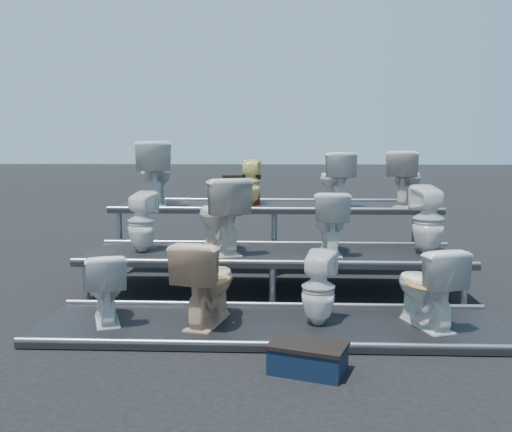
{
  "coord_description": "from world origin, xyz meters",
  "views": [
    {
      "loc": [
        0.08,
        -6.31,
        1.68
      ],
      "look_at": [
        -0.2,
        0.1,
        0.86
      ],
      "focal_mm": 40.0,
      "sensor_mm": 36.0,
      "label": 1
    }
  ],
  "objects_px": {
    "toilet_3": "(427,286)",
    "toilet_7": "(428,220)",
    "toilet_0": "(105,287)",
    "step_stool": "(308,360)",
    "toilet_10": "(335,179)",
    "toilet_5": "(220,215)",
    "toilet_1": "(206,281)",
    "red_crate": "(241,191)",
    "toilet_6": "(330,222)",
    "toilet_2": "(318,288)",
    "toilet_11": "(405,178)",
    "toilet_4": "(142,222)",
    "toilet_8": "(155,173)",
    "toilet_9": "(250,182)"
  },
  "relations": [
    {
      "from": "step_stool",
      "to": "toilet_3",
      "type": "bearing_deg",
      "value": 60.29
    },
    {
      "from": "toilet_3",
      "to": "toilet_4",
      "type": "height_order",
      "value": "toilet_4"
    },
    {
      "from": "toilet_10",
      "to": "toilet_5",
      "type": "bearing_deg",
      "value": 32.11
    },
    {
      "from": "toilet_7",
      "to": "toilet_11",
      "type": "relative_size",
      "value": 1.05
    },
    {
      "from": "toilet_2",
      "to": "toilet_6",
      "type": "distance_m",
      "value": 1.38
    },
    {
      "from": "toilet_9",
      "to": "toilet_4",
      "type": "bearing_deg",
      "value": 51.53
    },
    {
      "from": "toilet_2",
      "to": "red_crate",
      "type": "height_order",
      "value": "red_crate"
    },
    {
      "from": "toilet_7",
      "to": "red_crate",
      "type": "relative_size",
      "value": 1.57
    },
    {
      "from": "toilet_1",
      "to": "toilet_6",
      "type": "bearing_deg",
      "value": -119.53
    },
    {
      "from": "toilet_4",
      "to": "red_crate",
      "type": "distance_m",
      "value": 1.81
    },
    {
      "from": "toilet_4",
      "to": "toilet_10",
      "type": "height_order",
      "value": "toilet_10"
    },
    {
      "from": "toilet_1",
      "to": "toilet_10",
      "type": "distance_m",
      "value": 3.05
    },
    {
      "from": "toilet_3",
      "to": "step_stool",
      "type": "bearing_deg",
      "value": 22.37
    },
    {
      "from": "toilet_6",
      "to": "toilet_11",
      "type": "height_order",
      "value": "toilet_11"
    },
    {
      "from": "toilet_3",
      "to": "toilet_7",
      "type": "relative_size",
      "value": 0.95
    },
    {
      "from": "toilet_3",
      "to": "toilet_8",
      "type": "relative_size",
      "value": 0.85
    },
    {
      "from": "toilet_1",
      "to": "toilet_10",
      "type": "bearing_deg",
      "value": -104.5
    },
    {
      "from": "toilet_0",
      "to": "toilet_7",
      "type": "bearing_deg",
      "value": -178.4
    },
    {
      "from": "toilet_9",
      "to": "toilet_10",
      "type": "distance_m",
      "value": 1.12
    },
    {
      "from": "toilet_2",
      "to": "red_crate",
      "type": "xyz_separation_m",
      "value": [
        -0.89,
        2.77,
        0.64
      ]
    },
    {
      "from": "toilet_0",
      "to": "toilet_2",
      "type": "relative_size",
      "value": 0.96
    },
    {
      "from": "toilet_10",
      "to": "red_crate",
      "type": "height_order",
      "value": "toilet_10"
    },
    {
      "from": "toilet_11",
      "to": "toilet_9",
      "type": "bearing_deg",
      "value": 21.63
    },
    {
      "from": "toilet_5",
      "to": "red_crate",
      "type": "xyz_separation_m",
      "value": [
        0.13,
        1.47,
        0.15
      ]
    },
    {
      "from": "toilet_0",
      "to": "toilet_9",
      "type": "relative_size",
      "value": 1.05
    },
    {
      "from": "toilet_0",
      "to": "step_stool",
      "type": "distance_m",
      "value": 2.06
    },
    {
      "from": "toilet_8",
      "to": "toilet_10",
      "type": "height_order",
      "value": "toilet_8"
    },
    {
      "from": "toilet_6",
      "to": "toilet_9",
      "type": "relative_size",
      "value": 1.14
    },
    {
      "from": "toilet_11",
      "to": "step_stool",
      "type": "distance_m",
      "value": 4.01
    },
    {
      "from": "toilet_1",
      "to": "toilet_6",
      "type": "relative_size",
      "value": 1.1
    },
    {
      "from": "toilet_0",
      "to": "toilet_7",
      "type": "relative_size",
      "value": 0.84
    },
    {
      "from": "toilet_2",
      "to": "toilet_10",
      "type": "height_order",
      "value": "toilet_10"
    },
    {
      "from": "red_crate",
      "to": "toilet_3",
      "type": "bearing_deg",
      "value": -64.52
    },
    {
      "from": "toilet_1",
      "to": "toilet_9",
      "type": "xyz_separation_m",
      "value": [
        0.26,
        2.6,
        0.72
      ]
    },
    {
      "from": "toilet_7",
      "to": "toilet_11",
      "type": "bearing_deg",
      "value": -107.29
    },
    {
      "from": "toilet_0",
      "to": "toilet_3",
      "type": "xyz_separation_m",
      "value": [
        2.9,
        0.0,
        0.04
      ]
    },
    {
      "from": "toilet_1",
      "to": "toilet_7",
      "type": "relative_size",
      "value": 1.01
    },
    {
      "from": "toilet_5",
      "to": "red_crate",
      "type": "relative_size",
      "value": 1.75
    },
    {
      "from": "toilet_6",
      "to": "toilet_9",
      "type": "xyz_separation_m",
      "value": [
        -0.95,
        1.3,
        0.36
      ]
    },
    {
      "from": "toilet_1",
      "to": "toilet_10",
      "type": "height_order",
      "value": "toilet_10"
    },
    {
      "from": "toilet_3",
      "to": "toilet_7",
      "type": "height_order",
      "value": "toilet_7"
    },
    {
      "from": "toilet_2",
      "to": "toilet_8",
      "type": "relative_size",
      "value": 0.79
    },
    {
      "from": "toilet_8",
      "to": "toilet_9",
      "type": "bearing_deg",
      "value": 169.8
    },
    {
      "from": "toilet_5",
      "to": "toilet_0",
      "type": "bearing_deg",
      "value": 30.69
    },
    {
      "from": "toilet_11",
      "to": "toilet_1",
      "type": "bearing_deg",
      "value": 69.95
    },
    {
      "from": "toilet_1",
      "to": "red_crate",
      "type": "height_order",
      "value": "red_crate"
    },
    {
      "from": "toilet_5",
      "to": "toilet_7",
      "type": "relative_size",
      "value": 1.11
    },
    {
      "from": "toilet_5",
      "to": "red_crate",
      "type": "bearing_deg",
      "value": -119.02
    },
    {
      "from": "red_crate",
      "to": "toilet_4",
      "type": "bearing_deg",
      "value": -133.01
    },
    {
      "from": "toilet_10",
      "to": "step_stool",
      "type": "relative_size",
      "value": 1.33
    }
  ]
}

